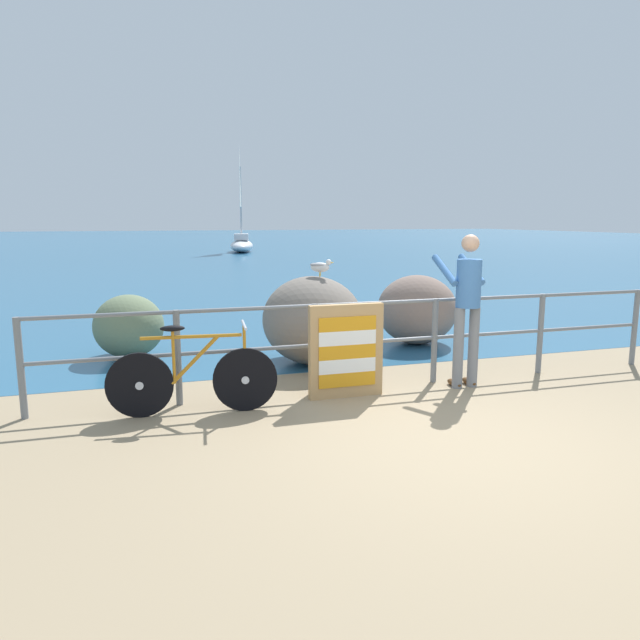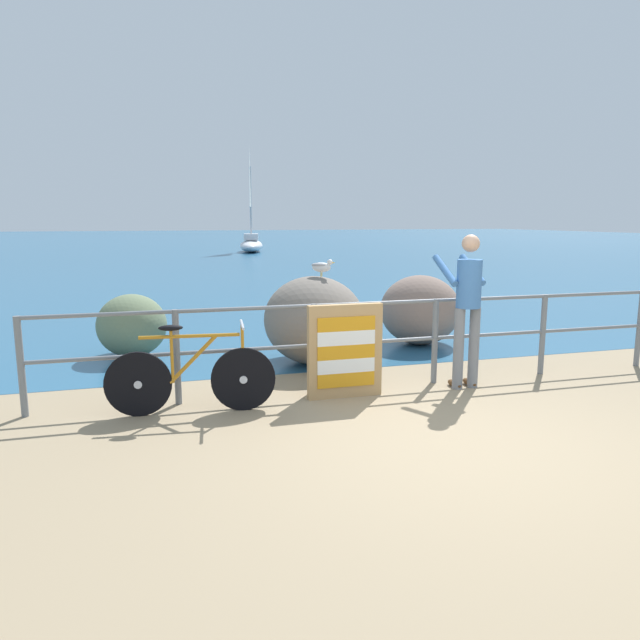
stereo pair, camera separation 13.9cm
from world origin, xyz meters
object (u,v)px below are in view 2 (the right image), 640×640
(bicycle, at_px, (192,376))
(breakwater_boulder_main, at_px, (314,320))
(sailboat, at_px, (251,240))
(breakwater_boulder_left, at_px, (132,325))
(seagull, at_px, (322,266))
(breakwater_boulder_right, at_px, (420,310))
(folded_deckchair_stack, at_px, (345,351))
(person_at_railing, at_px, (467,304))

(bicycle, bearing_deg, breakwater_boulder_main, 49.93)
(bicycle, relative_size, sailboat, 0.28)
(breakwater_boulder_left, distance_m, seagull, 2.88)
(seagull, bearing_deg, breakwater_boulder_main, -176.23)
(breakwater_boulder_right, bearing_deg, breakwater_boulder_left, 175.16)
(folded_deckchair_stack, relative_size, breakwater_boulder_left, 0.98)
(seagull, distance_m, sailboat, 27.09)
(folded_deckchair_stack, height_order, breakwater_boulder_left, folded_deckchair_stack)
(person_at_railing, relative_size, seagull, 5.65)
(bicycle, height_order, breakwater_boulder_left, bicycle)
(person_at_railing, bearing_deg, seagull, 38.16)
(folded_deckchair_stack, distance_m, breakwater_boulder_main, 1.61)
(bicycle, height_order, person_at_railing, person_at_railing)
(seagull, bearing_deg, folded_deckchair_stack, -61.15)
(breakwater_boulder_right, height_order, seagull, seagull)
(bicycle, xyz_separation_m, breakwater_boulder_right, (3.66, 2.42, 0.15))
(breakwater_boulder_right, bearing_deg, folded_deckchair_stack, -130.73)
(folded_deckchair_stack, distance_m, seagull, 1.75)
(breakwater_boulder_left, relative_size, breakwater_boulder_right, 0.85)
(person_at_railing, height_order, breakwater_boulder_left, person_at_railing)
(folded_deckchair_stack, bearing_deg, sailboat, 82.81)
(person_at_railing, bearing_deg, breakwater_boulder_right, -14.14)
(bicycle, relative_size, breakwater_boulder_right, 1.36)
(person_at_railing, relative_size, breakwater_boulder_right, 1.43)
(breakwater_boulder_right, bearing_deg, seagull, -156.83)
(bicycle, relative_size, breakwater_boulder_left, 1.60)
(bicycle, bearing_deg, sailboat, 85.19)
(breakwater_boulder_left, bearing_deg, person_at_railing, -35.72)
(breakwater_boulder_right, xyz_separation_m, seagull, (-1.83, -0.78, 0.79))
(breakwater_boulder_right, height_order, sailboat, sailboat)
(folded_deckchair_stack, xyz_separation_m, breakwater_boulder_main, (0.08, 1.60, 0.07))
(breakwater_boulder_main, height_order, sailboat, sailboat)
(person_at_railing, distance_m, breakwater_boulder_right, 2.46)
(breakwater_boulder_right, distance_m, seagull, 2.14)
(seagull, bearing_deg, breakwater_boulder_right, 58.51)
(bicycle, relative_size, seagull, 5.38)
(seagull, bearing_deg, breakwater_boulder_left, -169.37)
(folded_deckchair_stack, bearing_deg, breakwater_boulder_left, 130.72)
(breakwater_boulder_main, height_order, seagull, seagull)
(person_at_railing, relative_size, folded_deckchair_stack, 1.71)
(breakwater_boulder_left, height_order, sailboat, sailboat)
(person_at_railing, bearing_deg, folded_deckchair_stack, 87.85)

